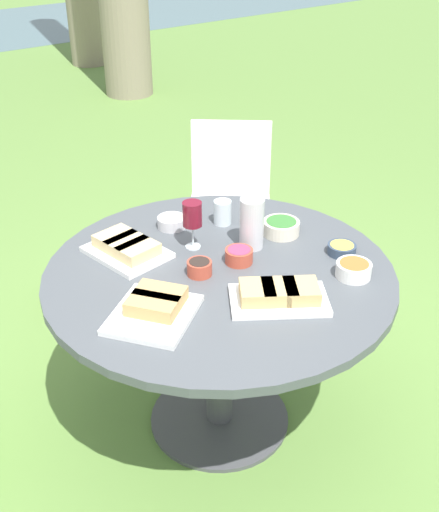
{
  "coord_description": "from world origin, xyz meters",
  "views": [
    {
      "loc": [
        -1.23,
        -1.61,
        2.01
      ],
      "look_at": [
        0.0,
        0.0,
        0.82
      ],
      "focal_mm": 45.0,
      "sensor_mm": 36.0,
      "label": 1
    }
  ],
  "objects_px": {
    "chair_near_left": "(230,191)",
    "water_pitcher": "(252,223)",
    "wine_glass": "(192,215)",
    "handbag": "(82,280)",
    "dining_table": "(220,297)"
  },
  "relations": [
    {
      "from": "dining_table",
      "to": "wine_glass",
      "type": "distance_m",
      "value": 0.33
    },
    {
      "from": "water_pitcher",
      "to": "wine_glass",
      "type": "bearing_deg",
      "value": 144.5
    },
    {
      "from": "water_pitcher",
      "to": "handbag",
      "type": "xyz_separation_m",
      "value": [
        -0.24,
        1.12,
        -0.73
      ]
    },
    {
      "from": "chair_near_left",
      "to": "wine_glass",
      "type": "distance_m",
      "value": 1.11
    },
    {
      "from": "wine_glass",
      "to": "handbag",
      "type": "height_order",
      "value": "wine_glass"
    },
    {
      "from": "water_pitcher",
      "to": "handbag",
      "type": "relative_size",
      "value": 0.56
    },
    {
      "from": "chair_near_left",
      "to": "water_pitcher",
      "type": "bearing_deg",
      "value": -123.64
    },
    {
      "from": "water_pitcher",
      "to": "handbag",
      "type": "distance_m",
      "value": 1.36
    },
    {
      "from": "dining_table",
      "to": "chair_near_left",
      "type": "height_order",
      "value": "chair_near_left"
    },
    {
      "from": "wine_glass",
      "to": "handbag",
      "type": "xyz_separation_m",
      "value": [
        -0.06,
        0.99,
        -0.77
      ]
    },
    {
      "from": "chair_near_left",
      "to": "water_pitcher",
      "type": "height_order",
      "value": "water_pitcher"
    },
    {
      "from": "dining_table",
      "to": "chair_near_left",
      "type": "xyz_separation_m",
      "value": [
        0.78,
        0.92,
        -0.11
      ]
    },
    {
      "from": "chair_near_left",
      "to": "wine_glass",
      "type": "xyz_separation_m",
      "value": [
        -0.76,
        -0.73,
        0.37
      ]
    },
    {
      "from": "dining_table",
      "to": "wine_glass",
      "type": "xyz_separation_m",
      "value": [
        0.02,
        0.2,
        0.26
      ]
    },
    {
      "from": "chair_near_left",
      "to": "wine_glass",
      "type": "height_order",
      "value": "wine_glass"
    }
  ]
}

